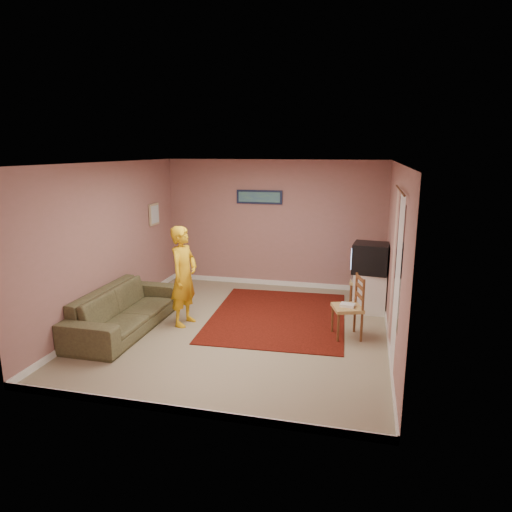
% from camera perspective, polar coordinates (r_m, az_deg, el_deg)
% --- Properties ---
extents(ground, '(5.00, 5.00, 0.00)m').
position_cam_1_polar(ground, '(7.37, -1.73, -9.08)').
color(ground, gray).
rests_on(ground, ground).
extents(wall_back, '(4.50, 0.02, 2.60)m').
position_cam_1_polar(wall_back, '(9.38, 2.24, 4.01)').
color(wall_back, '#A36E6B').
rests_on(wall_back, ground).
extents(wall_front, '(4.50, 0.02, 2.60)m').
position_cam_1_polar(wall_front, '(4.71, -9.89, -5.49)').
color(wall_front, '#A36E6B').
rests_on(wall_front, ground).
extents(wall_left, '(0.02, 5.00, 2.60)m').
position_cam_1_polar(wall_left, '(7.87, -17.81, 1.62)').
color(wall_left, '#A36E6B').
rests_on(wall_left, ground).
extents(wall_right, '(0.02, 5.00, 2.60)m').
position_cam_1_polar(wall_right, '(6.76, 16.92, -0.14)').
color(wall_right, '#A36E6B').
rests_on(wall_right, ground).
extents(ceiling, '(4.50, 5.00, 0.02)m').
position_cam_1_polar(ceiling, '(6.83, -1.88, 11.57)').
color(ceiling, white).
rests_on(ceiling, wall_back).
extents(baseboard_back, '(4.50, 0.02, 0.10)m').
position_cam_1_polar(baseboard_back, '(9.65, 2.16, -3.35)').
color(baseboard_back, white).
rests_on(baseboard_back, ground).
extents(baseboard_front, '(4.50, 0.02, 0.10)m').
position_cam_1_polar(baseboard_front, '(5.24, -9.29, -18.51)').
color(baseboard_front, white).
rests_on(baseboard_front, ground).
extents(baseboard_left, '(0.02, 5.00, 0.10)m').
position_cam_1_polar(baseboard_left, '(8.20, -17.13, -6.97)').
color(baseboard_left, white).
rests_on(baseboard_left, ground).
extents(baseboard_right, '(0.02, 5.00, 0.10)m').
position_cam_1_polar(baseboard_right, '(7.14, 16.17, -9.95)').
color(baseboard_right, white).
rests_on(baseboard_right, ground).
extents(window, '(0.01, 1.10, 1.50)m').
position_cam_1_polar(window, '(5.85, 17.42, -0.68)').
color(window, black).
rests_on(window, wall_right).
extents(curtain_sheer, '(0.01, 0.75, 2.10)m').
position_cam_1_polar(curtain_sheer, '(5.76, 17.23, -2.96)').
color(curtain_sheer, white).
rests_on(curtain_sheer, wall_right).
extents(curtain_floral, '(0.01, 0.35, 2.10)m').
position_cam_1_polar(curtain_floral, '(6.43, 16.74, -1.26)').
color(curtain_floral, silver).
rests_on(curtain_floral, wall_right).
extents(curtain_rod, '(0.02, 1.40, 0.02)m').
position_cam_1_polar(curtain_rod, '(5.71, 17.57, 7.84)').
color(curtain_rod, brown).
rests_on(curtain_rod, wall_right).
extents(picture_back, '(0.95, 0.04, 0.28)m').
position_cam_1_polar(picture_back, '(9.34, 0.41, 7.39)').
color(picture_back, '#141C39').
rests_on(picture_back, wall_back).
extents(picture_left, '(0.04, 0.38, 0.42)m').
position_cam_1_polar(picture_left, '(9.20, -12.60, 5.10)').
color(picture_left, tan).
rests_on(picture_left, wall_left).
extents(area_rug, '(2.36, 2.89, 0.01)m').
position_cam_1_polar(area_rug, '(7.88, 2.76, -7.52)').
color(area_rug, black).
rests_on(area_rug, ground).
extents(tv_cabinet, '(0.56, 0.51, 0.71)m').
position_cam_1_polar(tv_cabinet, '(8.27, 13.94, -4.38)').
color(tv_cabinet, white).
rests_on(tv_cabinet, ground).
extents(crt_tv, '(0.66, 0.60, 0.52)m').
position_cam_1_polar(crt_tv, '(8.11, 14.13, -0.24)').
color(crt_tv, black).
rests_on(crt_tv, tv_cabinet).
extents(chair_a, '(0.43, 0.41, 0.50)m').
position_cam_1_polar(chair_a, '(8.47, 13.12, -2.44)').
color(chair_a, tan).
rests_on(chair_a, ground).
extents(dvd_player, '(0.41, 0.31, 0.06)m').
position_cam_1_polar(dvd_player, '(8.49, 13.10, -2.82)').
color(dvd_player, '#B5B5BA').
rests_on(dvd_player, chair_a).
extents(blue_throw, '(0.38, 0.05, 0.40)m').
position_cam_1_polar(blue_throw, '(8.61, 13.20, -0.95)').
color(blue_throw, '#87B2DE').
rests_on(blue_throw, chair_a).
extents(chair_b, '(0.52, 0.54, 0.52)m').
position_cam_1_polar(chair_b, '(7.00, 11.39, -5.46)').
color(chair_b, tan).
rests_on(chair_b, ground).
extents(game_console, '(0.23, 0.19, 0.04)m').
position_cam_1_polar(game_console, '(7.02, 11.37, -6.03)').
color(game_console, white).
rests_on(game_console, chair_b).
extents(sofa, '(0.89, 2.27, 0.66)m').
position_cam_1_polar(sofa, '(7.52, -16.14, -6.46)').
color(sofa, brown).
rests_on(sofa, ground).
extents(person, '(0.48, 0.65, 1.62)m').
position_cam_1_polar(person, '(7.41, -9.02, -2.50)').
color(person, gold).
rests_on(person, ground).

